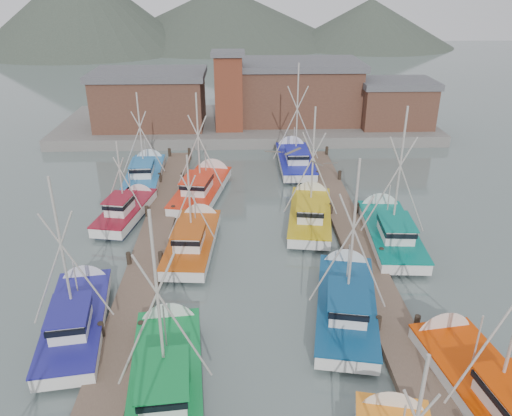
{
  "coord_description": "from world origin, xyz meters",
  "views": [
    {
      "loc": [
        -0.97,
        -22.37,
        16.78
      ],
      "look_at": [
        0.13,
        8.34,
        2.6
      ],
      "focal_mm": 35.0,
      "sensor_mm": 36.0,
      "label": 1
    }
  ],
  "objects_px": {
    "boat_4": "(167,373)",
    "boat_12": "(203,187)",
    "boat_8": "(194,239)",
    "lookout_tower": "(229,90)"
  },
  "relations": [
    {
      "from": "boat_4",
      "to": "boat_12",
      "type": "height_order",
      "value": "boat_4"
    },
    {
      "from": "boat_8",
      "to": "boat_12",
      "type": "height_order",
      "value": "boat_12"
    },
    {
      "from": "lookout_tower",
      "to": "boat_8",
      "type": "height_order",
      "value": "lookout_tower"
    },
    {
      "from": "lookout_tower",
      "to": "boat_8",
      "type": "distance_m",
      "value": 25.9
    },
    {
      "from": "boat_4",
      "to": "boat_12",
      "type": "relative_size",
      "value": 0.96
    },
    {
      "from": "lookout_tower",
      "to": "boat_12",
      "type": "distance_m",
      "value": 17.03
    },
    {
      "from": "boat_4",
      "to": "boat_12",
      "type": "distance_m",
      "value": 21.85
    },
    {
      "from": "boat_12",
      "to": "boat_8",
      "type": "bearing_deg",
      "value": -79.25
    },
    {
      "from": "lookout_tower",
      "to": "boat_12",
      "type": "bearing_deg",
      "value": -97.21
    },
    {
      "from": "boat_4",
      "to": "boat_8",
      "type": "height_order",
      "value": "boat_4"
    }
  ]
}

